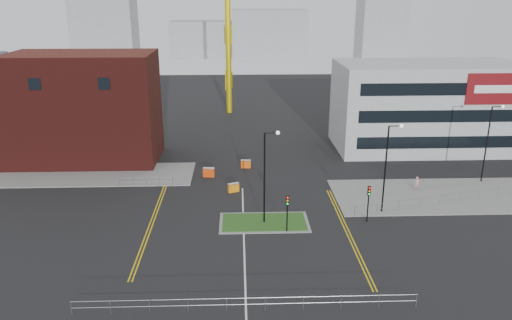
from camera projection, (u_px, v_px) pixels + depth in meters
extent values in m
plane|color=black|center=(245.00, 266.00, 40.45)|extent=(200.00, 200.00, 0.00)
cube|color=slate|center=(78.00, 175.00, 60.58)|extent=(28.00, 8.00, 0.12)
cube|color=slate|center=(444.00, 195.00, 54.46)|extent=(24.00, 10.00, 0.12)
cube|color=slate|center=(264.00, 222.00, 48.08)|extent=(8.60, 4.60, 0.08)
cube|color=#214E1A|center=(264.00, 222.00, 48.08)|extent=(8.00, 4.00, 0.12)
cube|color=#4A1512|center=(86.00, 108.00, 64.05)|extent=(18.00, 10.00, 14.00)
cube|color=black|center=(35.00, 84.00, 57.88)|extent=(1.40, 0.10, 1.40)
cube|color=black|center=(104.00, 84.00, 58.16)|extent=(1.40, 0.10, 1.40)
cube|color=#A4A6A9|center=(426.00, 106.00, 69.75)|extent=(25.00, 12.00, 12.00)
cube|color=black|center=(440.00, 142.00, 65.17)|extent=(22.00, 0.10, 1.60)
cube|color=black|center=(443.00, 116.00, 64.05)|extent=(22.00, 0.10, 1.60)
cube|color=black|center=(447.00, 89.00, 62.94)|extent=(22.00, 0.10, 1.60)
cube|color=#640B0F|center=(494.00, 89.00, 63.09)|extent=(7.00, 0.15, 4.00)
cube|color=white|center=(494.00, 89.00, 62.99)|extent=(5.00, 0.05, 1.00)
cylinder|color=yellow|center=(228.00, 12.00, 86.79)|extent=(1.00, 1.00, 35.70)
cylinder|color=black|center=(264.00, 179.00, 46.66)|extent=(0.16, 0.16, 9.00)
cylinder|color=black|center=(271.00, 133.00, 45.25)|extent=(1.20, 0.10, 0.10)
sphere|color=silver|center=(278.00, 133.00, 45.27)|extent=(0.36, 0.36, 0.36)
cylinder|color=black|center=(385.00, 170.00, 48.98)|extent=(0.16, 0.16, 9.00)
cylinder|color=black|center=(395.00, 126.00, 47.56)|extent=(1.20, 0.10, 0.10)
sphere|color=silver|center=(401.00, 126.00, 47.58)|extent=(0.36, 0.36, 0.36)
cylinder|color=black|center=(486.00, 145.00, 57.04)|extent=(0.16, 0.16, 9.00)
cylinder|color=black|center=(498.00, 107.00, 55.63)|extent=(1.20, 0.10, 0.10)
sphere|color=silver|center=(503.00, 107.00, 55.65)|extent=(0.36, 0.36, 0.36)
cylinder|color=black|center=(287.00, 217.00, 45.79)|extent=(0.12, 0.12, 3.00)
cube|color=black|center=(287.00, 200.00, 45.25)|extent=(0.28, 0.22, 0.90)
sphere|color=red|center=(288.00, 198.00, 45.03)|extent=(0.18, 0.18, 0.18)
sphere|color=orange|center=(288.00, 201.00, 45.13)|extent=(0.18, 0.18, 0.18)
sphere|color=#0CCC33|center=(288.00, 204.00, 45.23)|extent=(0.18, 0.18, 0.18)
cylinder|color=black|center=(368.00, 207.00, 47.97)|extent=(0.12, 0.12, 3.00)
cube|color=black|center=(369.00, 191.00, 47.43)|extent=(0.28, 0.22, 0.90)
sphere|color=red|center=(370.00, 188.00, 47.21)|extent=(0.18, 0.18, 0.18)
sphere|color=orange|center=(369.00, 191.00, 47.30)|extent=(0.18, 0.18, 0.18)
sphere|color=#0CCC33|center=(369.00, 194.00, 47.40)|extent=(0.18, 0.18, 0.18)
cylinder|color=gray|center=(246.00, 298.00, 34.43)|extent=(24.00, 0.04, 0.04)
cylinder|color=gray|center=(246.00, 304.00, 34.59)|extent=(24.00, 0.04, 0.04)
cylinder|color=gray|center=(71.00, 308.00, 34.17)|extent=(0.05, 0.05, 1.10)
cylinder|color=gray|center=(417.00, 301.00, 35.01)|extent=(0.05, 0.05, 1.10)
cylinder|color=gray|center=(146.00, 178.00, 56.78)|extent=(6.00, 0.04, 0.04)
cylinder|color=gray|center=(146.00, 182.00, 56.94)|extent=(6.00, 0.04, 0.04)
cylinder|color=gray|center=(120.00, 182.00, 56.84)|extent=(0.05, 0.05, 1.10)
cylinder|color=gray|center=(172.00, 182.00, 57.05)|extent=(0.05, 0.05, 1.10)
cylinder|color=gray|center=(440.00, 196.00, 51.72)|extent=(19.01, 5.04, 0.04)
cylinder|color=gray|center=(440.00, 200.00, 51.88)|extent=(19.01, 5.04, 0.04)
cylinder|color=gray|center=(355.00, 212.00, 49.18)|extent=(0.05, 0.05, 1.10)
cube|color=silver|center=(244.00, 254.00, 42.34)|extent=(0.15, 30.00, 0.01)
cube|color=gold|center=(153.00, 216.00, 49.61)|extent=(0.12, 24.00, 0.01)
cube|color=gold|center=(156.00, 216.00, 49.62)|extent=(0.12, 24.00, 0.01)
cube|color=gold|center=(346.00, 231.00, 46.46)|extent=(0.12, 20.00, 0.01)
cube|color=gold|center=(349.00, 231.00, 46.47)|extent=(0.12, 20.00, 0.01)
cube|color=gray|center=(105.00, 28.00, 149.23)|extent=(18.00, 12.00, 22.00)
cube|color=gray|center=(269.00, 35.00, 161.39)|extent=(24.00, 12.00, 16.00)
cube|color=gray|center=(382.00, 17.00, 155.96)|extent=(14.00, 12.00, 28.00)
cube|color=gray|center=(215.00, 39.00, 170.88)|extent=(30.00, 12.00, 12.00)
imported|color=#D08687|center=(417.00, 184.00, 55.78)|extent=(0.69, 0.59, 1.61)
cube|color=orange|center=(234.00, 188.00, 55.41)|extent=(1.28, 0.87, 1.02)
cube|color=silver|center=(233.00, 184.00, 55.26)|extent=(1.28, 0.87, 0.12)
cube|color=#D33D0B|center=(209.00, 172.00, 59.95)|extent=(1.41, 0.60, 1.14)
cube|color=silver|center=(209.00, 168.00, 59.79)|extent=(1.41, 0.60, 0.14)
cube|color=#FF5A0E|center=(246.00, 164.00, 63.04)|extent=(1.26, 0.50, 1.03)
cube|color=silver|center=(246.00, 161.00, 62.89)|extent=(1.26, 0.50, 0.12)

